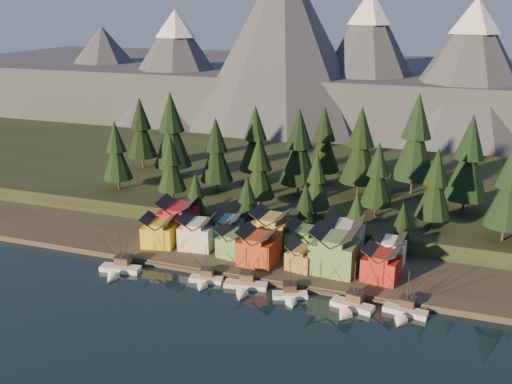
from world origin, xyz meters
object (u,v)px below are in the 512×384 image
(house_front_1, at_px, (197,231))
(house_back_1, at_px, (227,228))
(boat_0, at_px, (118,264))
(boat_3, at_px, (245,281))
(boat_2, at_px, (205,275))
(house_back_0, at_px, (178,217))
(boat_5, at_px, (351,301))
(boat_4, at_px, (290,291))
(house_front_0, at_px, (159,230))
(boat_6, at_px, (405,307))

(house_front_1, distance_m, house_back_1, 8.36)
(boat_0, height_order, boat_3, boat_0)
(boat_0, bearing_deg, boat_2, -1.42)
(house_back_0, bearing_deg, house_front_1, -40.82)
(house_front_1, bearing_deg, house_back_1, 30.93)
(boat_0, distance_m, boat_5, 58.75)
(boat_0, relative_size, boat_3, 1.08)
(house_front_1, relative_size, house_back_0, 0.85)
(boat_2, bearing_deg, boat_0, 177.81)
(boat_2, height_order, boat_4, boat_4)
(house_front_0, relative_size, house_back_0, 0.86)
(boat_6, height_order, house_front_0, boat_6)
(house_front_0, bearing_deg, boat_0, -110.46)
(boat_0, relative_size, boat_5, 1.02)
(boat_5, xyz_separation_m, house_front_1, (-45.23, 16.93, 3.87))
(boat_6, distance_m, house_front_1, 58.93)
(boat_4, distance_m, house_front_1, 35.62)
(boat_6, height_order, house_back_0, house_back_0)
(boat_2, bearing_deg, house_front_1, 112.56)
(house_front_1, bearing_deg, house_back_0, 141.63)
(house_front_0, bearing_deg, house_front_1, 1.43)
(boat_4, relative_size, boat_6, 0.92)
(boat_0, relative_size, house_front_0, 1.29)
(boat_5, height_order, boat_6, boat_5)
(boat_0, distance_m, boat_3, 33.30)
(boat_6, relative_size, house_back_0, 1.01)
(boat_6, bearing_deg, boat_0, -169.69)
(house_back_0, bearing_deg, boat_3, -44.95)
(boat_3, height_order, boat_5, boat_5)
(boat_6, xyz_separation_m, house_front_1, (-56.74, 15.36, 4.12))
(boat_4, distance_m, house_back_0, 45.84)
(boat_0, distance_m, house_back_1, 31.02)
(boat_5, distance_m, house_back_1, 44.47)
(boat_0, height_order, house_back_1, boat_0)
(boat_4, bearing_deg, boat_6, -18.27)
(boat_5, xyz_separation_m, house_back_1, (-38.51, 21.91, 3.81))
(house_front_0, xyz_separation_m, house_back_1, (17.21, 7.07, 0.29))
(boat_0, xyz_separation_m, boat_4, (44.75, 1.66, -0.33))
(boat_0, distance_m, boat_6, 70.31)
(house_front_0, xyz_separation_m, house_front_1, (10.49, 2.10, 0.35))
(boat_2, distance_m, house_back_0, 28.43)
(boat_4, distance_m, boat_6, 25.52)
(house_back_0, bearing_deg, boat_0, -109.74)
(boat_0, distance_m, house_back_0, 24.74)
(boat_2, relative_size, house_front_1, 1.10)
(boat_4, bearing_deg, house_back_1, 117.72)
(house_back_0, distance_m, house_back_1, 15.35)
(boat_2, height_order, boat_6, boat_6)
(boat_0, xyz_separation_m, boat_2, (22.91, 2.36, -0.33))
(boat_2, bearing_deg, boat_4, -9.90)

